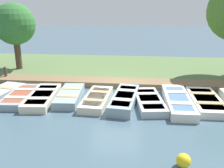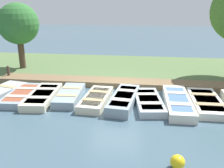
{
  "view_description": "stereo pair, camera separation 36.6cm",
  "coord_description": "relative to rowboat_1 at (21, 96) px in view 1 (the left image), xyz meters",
  "views": [
    {
      "loc": [
        11.34,
        1.0,
        4.26
      ],
      "look_at": [
        0.28,
        -0.16,
        0.65
      ],
      "focal_mm": 40.0,
      "sensor_mm": 36.0,
      "label": 1
    },
    {
      "loc": [
        11.29,
        1.37,
        4.26
      ],
      "look_at": [
        0.28,
        -0.16,
        0.65
      ],
      "focal_mm": 40.0,
      "sensor_mm": 36.0,
      "label": 2
    }
  ],
  "objects": [
    {
      "name": "rowboat_8",
      "position": [
        -0.25,
        8.38,
        0.0
      ],
      "size": [
        3.14,
        1.25,
        0.33
      ],
      "rotation": [
        0.0,
        0.0,
        0.01
      ],
      "color": "silver",
      "rests_on": "ground_plane"
    },
    {
      "name": "rowboat_7",
      "position": [
        -0.06,
        7.15,
        0.03
      ],
      "size": [
        3.57,
        1.1,
        0.39
      ],
      "rotation": [
        0.0,
        0.0,
        0.02
      ],
      "color": "silver",
      "rests_on": "ground_plane"
    },
    {
      "name": "rowboat_1",
      "position": [
        0.0,
        0.0,
        0.0
      ],
      "size": [
        2.91,
        1.28,
        0.33
      ],
      "rotation": [
        0.0,
        0.0,
        0.07
      ],
      "color": "#8C9EA8",
      "rests_on": "ground_plane"
    },
    {
      "name": "rowboat_5",
      "position": [
        0.03,
        4.82,
        0.06
      ],
      "size": [
        3.22,
        1.28,
        0.44
      ],
      "rotation": [
        0.0,
        0.0,
        -0.1
      ],
      "color": "#8C9EA8",
      "rests_on": "ground_plane"
    },
    {
      "name": "rowboat_4",
      "position": [
        0.04,
        3.57,
        0.01
      ],
      "size": [
        2.86,
        1.18,
        0.35
      ],
      "rotation": [
        0.0,
        0.0,
        -0.06
      ],
      "color": "beige",
      "rests_on": "ground_plane"
    },
    {
      "name": "dock_walkway",
      "position": [
        -2.54,
        4.34,
        -0.01
      ],
      "size": [
        1.19,
        13.46,
        0.29
      ],
      "color": "brown",
      "rests_on": "ground_plane"
    },
    {
      "name": "rowboat_6",
      "position": [
        0.0,
        5.9,
        -0.0
      ],
      "size": [
        3.03,
        1.48,
        0.33
      ],
      "rotation": [
        0.0,
        0.0,
        0.14
      ],
      "color": "#B2BCC1",
      "rests_on": "ground_plane"
    },
    {
      "name": "ground_plane",
      "position": [
        -1.02,
        4.34,
        -0.16
      ],
      "size": [
        80.0,
        80.0,
        0.0
      ],
      "primitive_type": "plane",
      "color": "#425B6B"
    },
    {
      "name": "mooring_post_near",
      "position": [
        -2.64,
        -2.11,
        0.28
      ],
      "size": [
        0.16,
        0.16,
        0.86
      ],
      "color": "#47382D",
      "rests_on": "ground_plane"
    },
    {
      "name": "shore_bank",
      "position": [
        -6.02,
        4.34,
        -0.1
      ],
      "size": [
        8.0,
        24.0,
        0.12
      ],
      "color": "#567042",
      "rests_on": "ground_plane"
    },
    {
      "name": "rowboat_2",
      "position": [
        0.03,
        1.06,
        0.01
      ],
      "size": [
        3.13,
        1.37,
        0.35
      ],
      "rotation": [
        0.0,
        0.0,
        0.09
      ],
      "color": "beige",
      "rests_on": "ground_plane"
    },
    {
      "name": "rowboat_3",
      "position": [
        -0.23,
        2.26,
        0.03
      ],
      "size": [
        2.77,
        1.16,
        0.38
      ],
      "rotation": [
        0.0,
        0.0,
        0.06
      ],
      "color": "#8C9EA8",
      "rests_on": "ground_plane"
    },
    {
      "name": "buoy",
      "position": [
        4.36,
        6.67,
        0.04
      ],
      "size": [
        0.4,
        0.4,
        0.4
      ],
      "color": "yellow",
      "rests_on": "ground_plane"
    },
    {
      "name": "park_tree_far_left",
      "position": [
        -5.06,
        -2.47,
        2.82
      ],
      "size": [
        2.61,
        2.61,
        4.32
      ],
      "color": "#4C3828",
      "rests_on": "ground_plane"
    }
  ]
}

